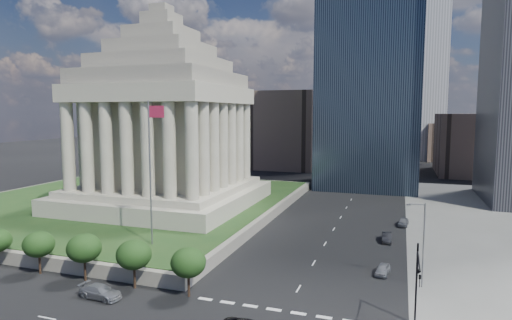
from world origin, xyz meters
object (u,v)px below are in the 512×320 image
at_px(suv_grey, 100,292).
at_px(parked_sedan_far, 403,222).
at_px(parked_sedan_near, 383,269).
at_px(street_lamp_north, 422,240).
at_px(parked_sedan_mid, 387,237).
at_px(traffic_signal_ne, 418,278).
at_px(war_memorial, 164,107).
at_px(flagpole, 151,165).

xyz_separation_m(suv_grey, parked_sedan_far, (31.50, 42.81, -0.02)).
bearing_deg(parked_sedan_near, street_lamp_north, -24.49).
xyz_separation_m(parked_sedan_near, parked_sedan_mid, (0.00, 14.49, 0.05)).
xyz_separation_m(traffic_signal_ne, parked_sedan_far, (-1.00, 39.63, -4.54)).
bearing_deg(war_memorial, parked_sedan_near, -25.20).
bearing_deg(traffic_signal_ne, street_lamp_north, 85.81).
relative_size(traffic_signal_ne, parked_sedan_near, 2.15).
distance_m(traffic_signal_ne, parked_sedan_near, 15.22).
distance_m(traffic_signal_ne, parked_sedan_mid, 29.14).
bearing_deg(parked_sedan_far, traffic_signal_ne, -82.94).
xyz_separation_m(traffic_signal_ne, suv_grey, (-32.50, -3.18, -4.52)).
height_order(parked_sedan_near, parked_sedan_far, parked_sedan_far).
bearing_deg(suv_grey, war_memorial, 25.30).
bearing_deg(street_lamp_north, traffic_signal_ne, -94.19).
bearing_deg(traffic_signal_ne, parked_sedan_far, 91.45).
height_order(war_memorial, parked_sedan_near, war_memorial).
xyz_separation_m(suv_grey, parked_sedan_near, (29.00, 17.25, -0.10)).
bearing_deg(war_memorial, parked_sedan_mid, -7.60).
bearing_deg(war_memorial, flagpole, -63.11).
bearing_deg(parked_sedan_near, flagpole, -164.96).
xyz_separation_m(street_lamp_north, parked_sedan_mid, (-4.33, 17.26, -4.97)).
xyz_separation_m(flagpole, parked_sedan_far, (33.33, 29.33, -12.40)).
height_order(war_memorial, parked_sedan_far, war_memorial).
height_order(war_memorial, suv_grey, war_memorial).
bearing_deg(traffic_signal_ne, flagpole, 163.29).
relative_size(traffic_signal_ne, parked_sedan_mid, 1.92).
distance_m(street_lamp_north, parked_sedan_far, 28.82).
height_order(war_memorial, parked_sedan_mid, war_memorial).
height_order(parked_sedan_mid, parked_sedan_far, parked_sedan_far).
relative_size(flagpole, parked_sedan_mid, 4.79).
relative_size(flagpole, parked_sedan_near, 5.38).
height_order(traffic_signal_ne, street_lamp_north, street_lamp_north).
distance_m(traffic_signal_ne, parked_sedan_far, 39.91).
height_order(war_memorial, street_lamp_north, war_memorial).
height_order(flagpole, parked_sedan_near, flagpole).
height_order(suv_grey, parked_sedan_mid, suv_grey).
bearing_deg(flagpole, parked_sedan_far, 41.35).
bearing_deg(parked_sedan_near, suv_grey, -141.18).
height_order(street_lamp_north, suv_grey, street_lamp_north).
bearing_deg(suv_grey, flagpole, 12.54).
bearing_deg(flagpole, suv_grey, -82.29).
height_order(traffic_signal_ne, parked_sedan_far, traffic_signal_ne).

